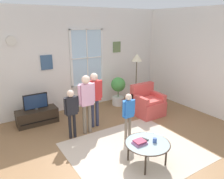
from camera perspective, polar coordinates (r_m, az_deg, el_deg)
The scene contains 17 objects.
ground_plane at distance 4.77m, azimuth 2.92°, elevation -15.57°, with size 6.90×6.12×0.02m, color olive.
back_wall at distance 6.61m, azimuth -11.17°, elevation 7.49°, with size 6.30×0.17×2.99m.
side_wall_right at distance 6.54m, azimuth 26.90°, elevation 5.84°, with size 0.12×5.52×2.99m.
area_rug at distance 4.76m, azimuth 5.73°, elevation -15.52°, with size 2.58×2.29×0.01m, color #C6B29E.
tv_stand at distance 6.11m, azimuth -18.89°, elevation -6.66°, with size 1.03×0.44×0.39m.
television at distance 5.96m, azimuth -19.27°, elevation -2.97°, with size 0.61×0.08×0.43m.
armchair at distance 6.38m, azimuth 9.19°, elevation -3.67°, with size 0.76×0.74×0.87m.
coffee_table at distance 4.23m, azimuth 9.18°, elevation -13.81°, with size 0.85×0.85×0.43m.
book_stack at distance 4.15m, azimuth 7.21°, elevation -13.49°, with size 0.25×0.20×0.07m.
cup at distance 4.23m, azimuth 11.08°, elevation -12.87°, with size 0.08×0.08×0.09m, color #334C8C.
remote_near_books at distance 4.31m, azimuth 8.57°, elevation -12.66°, with size 0.04×0.14×0.02m, color black.
person_red_shirt at distance 5.41m, azimuth -4.61°, elevation -1.12°, with size 0.42×0.19×1.40m.
person_pink_shirt at distance 5.09m, azimuth -6.68°, elevation -2.18°, with size 0.43×0.20×1.43m.
person_black_shirt at distance 4.98m, azimuth -10.56°, elevation -4.90°, with size 0.35×0.16×1.15m.
person_blue_shirt at distance 4.87m, azimuth 4.27°, elevation -5.69°, with size 0.33×0.15×1.09m.
potted_plant_by_window at distance 6.97m, azimuth 1.62°, elevation 0.08°, with size 0.46×0.46×0.91m.
floor_lamp at distance 6.70m, azimuth 6.44°, elevation 6.93°, with size 0.32×0.32×1.67m.
Camera 1 is at (-2.35, -3.26, 2.57)m, focal length 35.11 mm.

